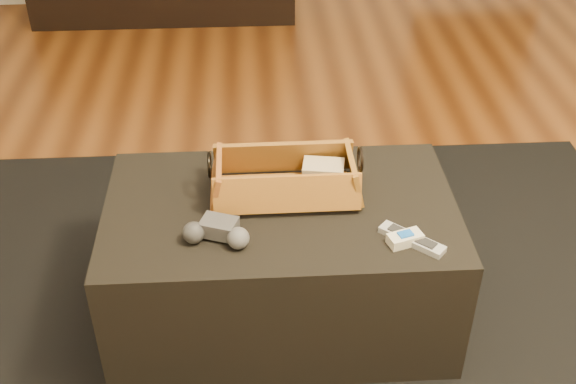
{
  "coord_description": "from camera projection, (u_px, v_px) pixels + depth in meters",
  "views": [
    {
      "loc": [
        -0.17,
        -1.66,
        1.65
      ],
      "look_at": [
        -0.08,
        -0.05,
        0.49
      ],
      "focal_mm": 45.0,
      "sensor_mm": 36.0,
      "label": 1
    }
  ],
  "objects": [
    {
      "name": "floor",
      "position": [
        311.0,
        308.0,
        2.32
      ],
      "size": [
        5.0,
        5.5,
        0.01
      ],
      "primitive_type": "cube",
      "color": "brown",
      "rests_on": "ground"
    },
    {
      "name": "area_rug",
      "position": [
        282.0,
        324.0,
        2.25
      ],
      "size": [
        2.6,
        2.0,
        0.01
      ],
      "primitive_type": "cube",
      "color": "black",
      "rests_on": "floor"
    },
    {
      "name": "cloth_bundle",
      "position": [
        323.0,
        173.0,
        2.09
      ],
      "size": [
        0.13,
        0.1,
        0.06
      ],
      "primitive_type": "cube",
      "rotation": [
        0.0,
        0.0,
        -0.17
      ],
      "color": "tan",
      "rests_on": "wicker_basket"
    },
    {
      "name": "tv_remote",
      "position": [
        278.0,
        190.0,
        2.05
      ],
      "size": [
        0.23,
        0.07,
        0.02
      ],
      "primitive_type": "cube",
      "rotation": [
        0.0,
        0.0,
        0.11
      ],
      "color": "black",
      "rests_on": "wicker_basket"
    },
    {
      "name": "wicker_basket",
      "position": [
        285.0,
        180.0,
        2.05
      ],
      "size": [
        0.43,
        0.23,
        0.15
      ],
      "color": "#A66025",
      "rests_on": "ottoman"
    },
    {
      "name": "ottoman",
      "position": [
        281.0,
        261.0,
        2.16
      ],
      "size": [
        1.0,
        0.6,
        0.42
      ],
      "primitive_type": "cube",
      "color": "black",
      "rests_on": "area_rug"
    },
    {
      "name": "game_controller",
      "position": [
        217.0,
        232.0,
        1.9
      ],
      "size": [
        0.19,
        0.13,
        0.06
      ],
      "color": "#38373B",
      "rests_on": "ottoman"
    },
    {
      "name": "silver_remote",
      "position": [
        412.0,
        239.0,
        1.9
      ],
      "size": [
        0.17,
        0.15,
        0.02
      ],
      "color": "#AAADB2",
      "rests_on": "ottoman"
    },
    {
      "name": "cream_gadget",
      "position": [
        405.0,
        239.0,
        1.9
      ],
      "size": [
        0.1,
        0.07,
        0.03
      ],
      "color": "beige",
      "rests_on": "ottoman"
    }
  ]
}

